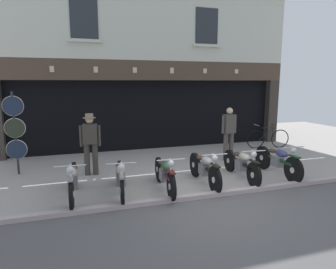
{
  "coord_description": "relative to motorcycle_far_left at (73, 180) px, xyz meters",
  "views": [
    {
      "loc": [
        -2.9,
        -5.7,
        2.53
      ],
      "look_at": [
        -0.2,
        2.66,
        1.0
      ],
      "focal_mm": 32.13,
      "sensor_mm": 36.0,
      "label": 1
    }
  ],
  "objects": [
    {
      "name": "ground",
      "position": [
        2.95,
        -1.91,
        -0.46
      ],
      "size": [
        22.93,
        22.0,
        0.18
      ],
      "color": "#9B9590"
    },
    {
      "name": "shop_facade",
      "position": [
        2.95,
        6.1,
        1.25
      ],
      "size": [
        11.23,
        4.42,
        6.05
      ],
      "color": "black",
      "rests_on": "ground"
    },
    {
      "name": "motorcycle_far_left",
      "position": [
        0.0,
        0.0,
        0.0
      ],
      "size": [
        0.62,
        1.97,
        0.92
      ],
      "rotation": [
        0.0,
        0.0,
        3.09
      ],
      "color": "black",
      "rests_on": "ground"
    },
    {
      "name": "motorcycle_left",
      "position": [
        1.04,
        -0.08,
        -0.01
      ],
      "size": [
        0.62,
        1.92,
        0.9
      ],
      "rotation": [
        0.0,
        0.0,
        3.03
      ],
      "color": "black",
      "rests_on": "ground"
    },
    {
      "name": "motorcycle_center_left",
      "position": [
        2.06,
        -0.14,
        -0.0
      ],
      "size": [
        0.62,
        1.97,
        0.91
      ],
      "rotation": [
        0.0,
        0.0,
        3.06
      ],
      "color": "black",
      "rests_on": "ground"
    },
    {
      "name": "motorcycle_center",
      "position": [
        3.13,
        -0.05,
        0.0
      ],
      "size": [
        0.62,
        1.98,
        0.92
      ],
      "rotation": [
        0.0,
        0.0,
        3.09
      ],
      "color": "black",
      "rests_on": "ground"
    },
    {
      "name": "motorcycle_center_right",
      "position": [
        4.23,
        0.05,
        -0.0
      ],
      "size": [
        0.62,
        2.02,
        0.91
      ],
      "rotation": [
        0.0,
        0.0,
        3.06
      ],
      "color": "black",
      "rests_on": "ground"
    },
    {
      "name": "motorcycle_right",
      "position": [
        5.33,
        -0.0,
        0.01
      ],
      "size": [
        0.62,
        2.01,
        0.94
      ],
      "rotation": [
        0.0,
        0.0,
        3.12
      ],
      "color": "black",
      "rests_on": "ground"
    },
    {
      "name": "salesman_left",
      "position": [
        0.5,
        1.65,
        0.52
      ],
      "size": [
        0.56,
        0.34,
        1.7
      ],
      "rotation": [
        0.0,
        0.0,
        3.01
      ],
      "color": "#38332D",
      "rests_on": "ground"
    },
    {
      "name": "shopkeeper_center",
      "position": [
        4.9,
        1.93,
        0.54
      ],
      "size": [
        0.56,
        0.27,
        1.72
      ],
      "rotation": [
        0.0,
        0.0,
        3.28
      ],
      "color": "#47423D",
      "rests_on": "ground"
    },
    {
      "name": "tyre_sign_pole",
      "position": [
        -1.43,
        2.31,
        0.86
      ],
      "size": [
        0.54,
        0.06,
        2.29
      ],
      "color": "#232328",
      "rests_on": "ground"
    },
    {
      "name": "advert_board_near",
      "position": [
        5.88,
        4.47,
        1.31
      ],
      "size": [
        0.81,
        0.03,
        0.94
      ],
      "color": "silver"
    },
    {
      "name": "advert_board_far",
      "position": [
        6.9,
        4.47,
        1.21
      ],
      "size": [
        0.79,
        0.03,
        1.12
      ],
      "color": "silver"
    },
    {
      "name": "leaning_bicycle",
      "position": [
        7.3,
        3.12,
        -0.04
      ],
      "size": [
        1.71,
        0.5,
        0.95
      ],
      "rotation": [
        0.0,
        0.0,
        1.4
      ],
      "color": "black",
      "rests_on": "ground"
    }
  ]
}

